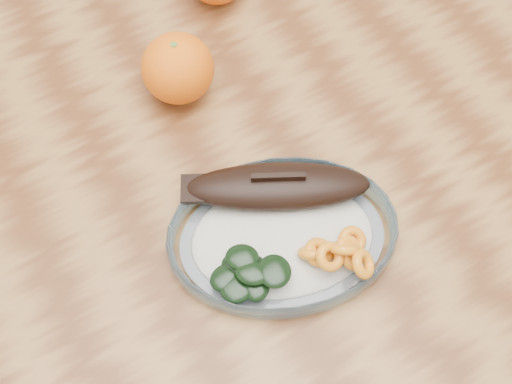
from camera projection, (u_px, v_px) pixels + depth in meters
ground at (231, 342)px, 1.43m from camera, size 3.00×3.00×0.00m
dining_table at (214, 212)px, 0.85m from camera, size 1.20×0.80×0.75m
plated_meal at (282, 233)px, 0.71m from camera, size 0.59×0.59×0.08m
orange_left at (178, 68)px, 0.78m from camera, size 0.09×0.09×0.09m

